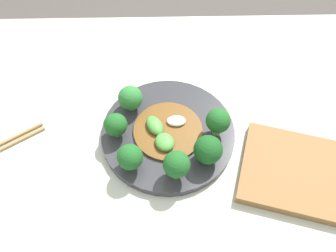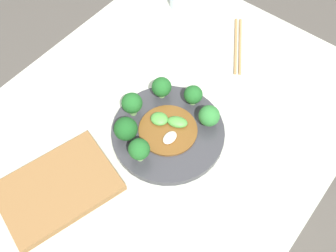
{
  "view_description": "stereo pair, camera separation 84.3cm",
  "coord_description": "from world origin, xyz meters",
  "views": [
    {
      "loc": [
        -0.03,
        0.4,
        1.43
      ],
      "look_at": [
        -0.04,
        -0.03,
        0.79
      ],
      "focal_mm": 42.0,
      "sensor_mm": 36.0,
      "label": 1
    },
    {
      "loc": [
        -0.42,
        -0.34,
        1.55
      ],
      "look_at": [
        -0.04,
        -0.03,
        0.79
      ],
      "focal_mm": 42.0,
      "sensor_mm": 36.0,
      "label": 2
    }
  ],
  "objects": [
    {
      "name": "ground_plane",
      "position": [
        0.0,
        0.0,
        0.0
      ],
      "size": [
        8.0,
        8.0,
        0.0
      ],
      "primitive_type": "plane",
      "color": "#4C4742"
    },
    {
      "name": "table",
      "position": [
        0.0,
        0.0,
        0.37
      ],
      "size": [
        0.96,
        0.79,
        0.75
      ],
      "color": "#B7BCAD",
      "rests_on": "ground_plane"
    },
    {
      "name": "plate",
      "position": [
        -0.04,
        -0.03,
        0.76
      ],
      "size": [
        0.27,
        0.27,
        0.02
      ],
      "color": "#333338",
      "rests_on": "table"
    },
    {
      "name": "broccoli_southeast",
      "position": [
        0.04,
        -0.09,
        0.8
      ],
      "size": [
        0.05,
        0.05,
        0.06
      ],
      "color": "#89B76B",
      "rests_on": "plate"
    },
    {
      "name": "broccoli_northeast",
      "position": [
        0.03,
        0.04,
        0.8
      ],
      "size": [
        0.05,
        0.05,
        0.06
      ],
      "color": "#7AAD5B",
      "rests_on": "plate"
    },
    {
      "name": "broccoli_east",
      "position": [
        0.06,
        -0.03,
        0.8
      ],
      "size": [
        0.05,
        0.05,
        0.06
      ],
      "color": "#7AAD5B",
      "rests_on": "plate"
    },
    {
      "name": "broccoli_west",
      "position": [
        -0.13,
        -0.03,
        0.81
      ],
      "size": [
        0.05,
        0.05,
        0.07
      ],
      "color": "#89B76B",
      "rests_on": "plate"
    },
    {
      "name": "broccoli_north",
      "position": [
        -0.05,
        0.07,
        0.81
      ],
      "size": [
        0.05,
        0.05,
        0.07
      ],
      "color": "#70A356",
      "rests_on": "plate"
    },
    {
      "name": "broccoli_northwest",
      "position": [
        -0.11,
        0.03,
        0.8
      ],
      "size": [
        0.05,
        0.05,
        0.06
      ],
      "color": "#89B76B",
      "rests_on": "plate"
    },
    {
      "name": "stirfry_center",
      "position": [
        -0.03,
        -0.03,
        0.77
      ],
      "size": [
        0.14,
        0.14,
        0.02
      ],
      "color": "brown",
      "rests_on": "plate"
    },
    {
      "name": "chopsticks",
      "position": [
        0.31,
        -0.01,
        0.75
      ],
      "size": [
        0.18,
        0.13,
        0.01
      ],
      "color": "#AD7F4C",
      "rests_on": "table"
    },
    {
      "name": "cutting_board",
      "position": [
        -0.3,
        0.07,
        0.76
      ],
      "size": [
        0.29,
        0.23,
        0.02
      ],
      "color": "brown",
      "rests_on": "table"
    }
  ]
}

